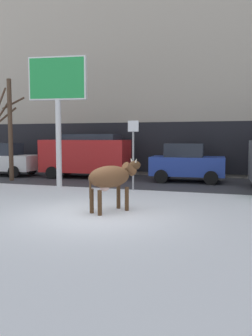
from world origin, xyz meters
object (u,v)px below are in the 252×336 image
Objects in this scene: pedestrian_near_billboard at (211,161)px; cow_brown at (111,178)px; car_red_van at (86,154)px; bare_tree_far_back at (10,126)px; car_white_sedan at (1,159)px; car_blue_hatchback at (187,163)px; billboard at (58,86)px; street_sign at (133,149)px; pedestrian_by_cars at (51,158)px.

cow_brown is at bearing -102.45° from pedestrian_near_billboard.
bare_tree_far_back reaches higher than car_red_van.
car_blue_hatchback is (10.38, 0.35, 0.02)m from car_white_sedan.
billboard is 1.11× the size of bare_tree_far_back.
street_sign is at bearing -43.74° from car_red_van.
car_red_van is 2.71× the size of pedestrian_by_cars.
cow_brown is 0.33× the size of billboard.
billboard reaches higher than street_sign.
billboard is 3.21× the size of pedestrian_near_billboard.
billboard is at bearing 179.98° from street_sign.
pedestrian_near_billboard is at bearing 13.78° from car_white_sedan.
bare_tree_far_back is (0.37, -4.55, 1.82)m from pedestrian_by_cars.
car_white_sedan is 0.86× the size of bare_tree_far_back.
bare_tree_far_back is at bearing -42.48° from car_white_sedan.
car_blue_hatchback is 8.90m from bare_tree_far_back.
cow_brown is 8.64m from car_red_van.
pedestrian_near_billboard is at bearing 67.59° from car_blue_hatchback.
pedestrian_by_cars is at bearing 60.94° from car_white_sedan.
cow_brown is 0.36× the size of bare_tree_far_back.
car_blue_hatchback is 9.16m from pedestrian_by_cars.
billboard reaches higher than car_blue_hatchback.
pedestrian_by_cars is at bearing 180.00° from pedestrian_near_billboard.
pedestrian_by_cars is 0.61× the size of street_sign.
bare_tree_far_back is (-8.46, -2.11, 1.78)m from car_blue_hatchback.
cow_brown is 1.05× the size of pedestrian_by_cars.
car_blue_hatchback is at bearing 14.03° from bare_tree_far_back.
car_white_sedan reaches higher than pedestrian_by_cars.
car_red_van is at bearing 136.26° from street_sign.
pedestrian_near_billboard is (11.39, 2.79, -0.03)m from car_white_sedan.
car_blue_hatchback is 2.64m from pedestrian_near_billboard.
billboard is (-3.90, 4.03, 3.32)m from cow_brown.
bare_tree_far_back is (-7.29, 5.29, 1.71)m from cow_brown.
billboard is at bearing -57.14° from pedestrian_by_cars.
bare_tree_far_back is at bearing -154.30° from pedestrian_near_billboard.
pedestrian_by_cars is (-3.76, 5.82, -3.43)m from billboard.
bare_tree_far_back reaches higher than car_blue_hatchback.
cow_brown is 10.08m from pedestrian_near_billboard.
bare_tree_far_back is at bearing 169.40° from street_sign.
pedestrian_near_billboard is 6.47m from street_sign.
car_blue_hatchback reaches higher than pedestrian_near_billboard.
car_red_van is 5.39m from car_blue_hatchback.
car_blue_hatchback is 0.72× the size of bare_tree_far_back.
car_blue_hatchback is 1.27× the size of street_sign.
pedestrian_by_cars reaches higher than cow_brown.
street_sign reaches higher than car_blue_hatchback.
car_white_sedan is at bearing 150.34° from billboard.
car_blue_hatchback is at bearing 1.95° from car_white_sedan.
car_white_sedan is 1.20× the size of car_blue_hatchback.
car_blue_hatchback is (5.07, 3.38, -3.39)m from billboard.
car_blue_hatchback reaches higher than pedestrian_by_cars.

